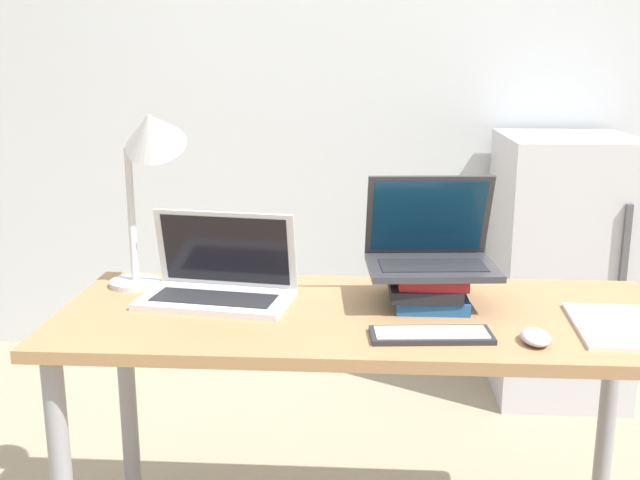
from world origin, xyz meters
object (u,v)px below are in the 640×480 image
at_px(notepad, 622,327).
at_px(laptop_on_books, 431,250).
at_px(book_stack, 428,285).
at_px(mouse, 536,337).
at_px(wireless_keyboard, 431,335).
at_px(laptop_left, 219,282).
at_px(desk_lamp, 149,150).
at_px(mini_fridge, 559,265).

bearing_deg(notepad, laptop_on_books, 158.32).
distance_m(book_stack, mouse, 0.35).
xyz_separation_m(book_stack, wireless_keyboard, (-0.01, -0.25, -0.04)).
bearing_deg(laptop_left, mouse, -18.87).
bearing_deg(notepad, desk_lamp, 168.93).
bearing_deg(laptop_on_books, mouse, -52.27).
xyz_separation_m(mouse, desk_lamp, (-0.94, 0.33, 0.36)).
bearing_deg(mouse, mini_fridge, 73.79).
height_order(laptop_left, wireless_keyboard, laptop_left).
height_order(laptop_on_books, mouse, laptop_on_books).
bearing_deg(desk_lamp, mouse, -19.32).
xyz_separation_m(laptop_on_books, mouse, (0.21, -0.27, -0.12)).
relative_size(wireless_keyboard, mini_fridge, 0.26).
bearing_deg(notepad, laptop_left, 170.95).
bearing_deg(laptop_on_books, notepad, -21.68).
bearing_deg(laptop_on_books, mini_fridge, 62.03).
bearing_deg(mouse, notepad, 25.02).
height_order(mouse, mini_fridge, mini_fridge).
bearing_deg(notepad, mini_fridge, 81.26).
distance_m(laptop_left, book_stack, 0.54).
height_order(mouse, desk_lamp, desk_lamp).
bearing_deg(mouse, laptop_on_books, 127.73).
bearing_deg(wireless_keyboard, laptop_on_books, 86.83).
distance_m(laptop_on_books, mini_fridge, 1.42).
relative_size(wireless_keyboard, notepad, 0.91).
bearing_deg(laptop_left, laptop_on_books, 1.78).
distance_m(laptop_left, laptop_on_books, 0.55).
bearing_deg(mouse, wireless_keyboard, 175.53).
distance_m(wireless_keyboard, notepad, 0.45).
distance_m(mouse, mini_fridge, 1.57).
height_order(laptop_left, book_stack, laptop_left).
bearing_deg(laptop_left, mini_fridge, 46.08).
height_order(book_stack, desk_lamp, desk_lamp).
xyz_separation_m(laptop_on_books, mini_fridge, (0.64, 1.21, -0.37)).
distance_m(laptop_on_books, desk_lamp, 0.76).
bearing_deg(laptop_left, wireless_keyboard, -24.47).
bearing_deg(mini_fridge, book_stack, -118.08).
bearing_deg(laptop_left, notepad, -9.05).
height_order(notepad, desk_lamp, desk_lamp).
xyz_separation_m(mouse, mini_fridge, (0.43, 1.48, -0.25)).
relative_size(laptop_left, desk_lamp, 0.79).
bearing_deg(mini_fridge, mouse, -106.21).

